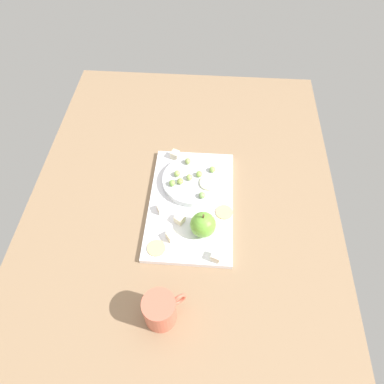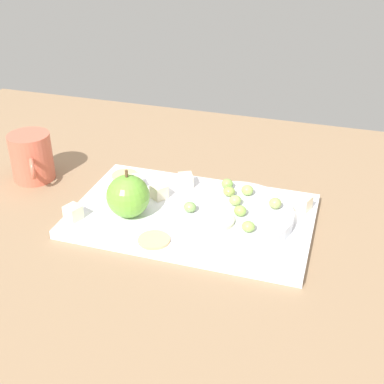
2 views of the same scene
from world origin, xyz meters
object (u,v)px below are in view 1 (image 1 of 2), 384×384
at_px(cracker_1, 224,212).
at_px(grape_1, 177,173).
at_px(grape_2, 212,169).
at_px(apple_slice_0, 209,183).
at_px(platter, 191,203).
at_px(apple_whole, 203,225).
at_px(grape_4, 172,183).
at_px(grape_6, 199,174).
at_px(cheese_cube_4, 179,219).
at_px(cheese_cube_3, 216,257).
at_px(cheese_cube_2, 172,236).
at_px(cheese_cube_1, 175,155).
at_px(serving_dish, 193,181).
at_px(cheese_cube_0, 162,210).
at_px(grape_0, 180,181).
at_px(grape_5, 202,195).
at_px(grape_7, 188,161).
at_px(grape_3, 189,177).
at_px(cup, 160,310).
at_px(cracker_0, 156,248).

distance_m(cracker_1, grape_1, 0.19).
distance_m(grape_2, apple_slice_0, 0.05).
height_order(platter, apple_whole, apple_whole).
xyz_separation_m(grape_4, grape_6, (-0.04, 0.08, -0.00)).
xyz_separation_m(cheese_cube_4, grape_2, (-0.17, 0.09, 0.02)).
distance_m(apple_whole, cheese_cube_3, 0.09).
distance_m(cheese_cube_2, grape_2, 0.25).
xyz_separation_m(cheese_cube_1, grape_1, (0.09, 0.02, 0.02)).
relative_size(serving_dish, grape_2, 9.42).
height_order(cheese_cube_0, cheese_cube_4, same).
bearing_deg(apple_whole, cheese_cube_1, -159.15).
bearing_deg(cheese_cube_3, apple_slice_0, -172.60).
relative_size(apple_whole, apple_slice_0, 1.33).
bearing_deg(apple_slice_0, grape_1, -105.18).
relative_size(grape_0, grape_5, 1.00).
distance_m(serving_dish, cheese_cube_1, 0.12).
xyz_separation_m(cheese_cube_0, grape_7, (-0.18, 0.06, 0.02)).
height_order(cheese_cube_2, grape_5, grape_5).
bearing_deg(grape_3, cheese_cube_3, 19.75).
bearing_deg(cheese_cube_1, grape_5, 29.46).
height_order(grape_7, apple_slice_0, grape_7).
bearing_deg(cheese_cube_4, grape_5, 141.30).
xyz_separation_m(grape_3, grape_7, (-0.06, -0.01, 0.00)).
xyz_separation_m(apple_slice_0, cup, (0.39, -0.10, 0.01)).
relative_size(cheese_cube_4, grape_2, 1.20).
bearing_deg(grape_7, cracker_1, 35.62).
relative_size(grape_6, cup, 0.20).
relative_size(cheese_cube_0, apple_slice_0, 0.45).
xyz_separation_m(cheese_cube_0, cracker_0, (0.12, -0.00, -0.01)).
height_order(cheese_cube_4, cup, cup).
bearing_deg(cracker_0, cup, 11.06).
xyz_separation_m(grape_0, grape_4, (0.01, -0.02, 0.00)).
bearing_deg(cheese_cube_4, grape_6, 162.87).
xyz_separation_m(cracker_1, grape_7, (-0.16, -0.12, 0.03)).
height_order(grape_2, grape_4, grape_4).
relative_size(cracker_0, grape_1, 2.47).
bearing_deg(serving_dish, cracker_0, -19.88).
relative_size(cheese_cube_0, grape_2, 1.20).
height_order(platter, grape_3, grape_3).
height_order(grape_2, grape_7, grape_7).
bearing_deg(grape_4, serving_dish, 115.34).
relative_size(cracker_1, grape_7, 2.47).
relative_size(apple_whole, grape_1, 3.54).
xyz_separation_m(serving_dish, grape_3, (0.00, -0.01, 0.02)).
bearing_deg(cup, cheese_cube_2, 178.92).
distance_m(grape_5, apple_slice_0, 0.05).
relative_size(cracker_0, grape_4, 2.47).
relative_size(grape_3, grape_6, 1.00).
bearing_deg(serving_dish, cracker_1, 42.84).
relative_size(platter, grape_4, 19.77).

